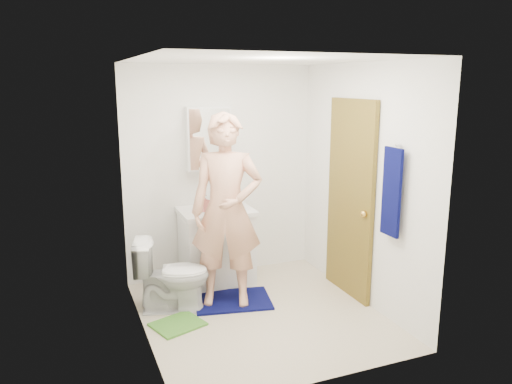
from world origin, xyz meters
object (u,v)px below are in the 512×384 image
at_px(towel, 392,192).
at_px(vanity_cabinet, 217,248).
at_px(medicine_cabinet, 209,139).
at_px(toilet, 172,275).
at_px(soap_dispenser, 204,203).
at_px(man, 227,211).
at_px(toothbrush_cup, 226,200).

bearing_deg(towel, vanity_cabinet, 128.47).
bearing_deg(vanity_cabinet, medicine_cabinet, 90.00).
distance_m(medicine_cabinet, toilet, 1.55).
bearing_deg(soap_dispenser, man, -81.85).
relative_size(towel, toothbrush_cup, 5.84).
relative_size(medicine_cabinet, toothbrush_cup, 5.11).
height_order(towel, toilet, towel).
relative_size(towel, soap_dispenser, 4.24).
distance_m(towel, man, 1.57).
distance_m(toothbrush_cup, man, 0.75).
height_order(towel, soap_dispenser, towel).
distance_m(soap_dispenser, man, 0.53).
bearing_deg(toothbrush_cup, toilet, -140.99).
bearing_deg(man, medicine_cabinet, 107.01).
relative_size(vanity_cabinet, man, 0.42).
distance_m(vanity_cabinet, toilet, 0.78).
bearing_deg(soap_dispenser, toothbrush_cup, 31.46).
xyz_separation_m(soap_dispenser, toothbrush_cup, (0.31, 0.19, -0.04)).
bearing_deg(man, toothbrush_cup, 93.94).
bearing_deg(medicine_cabinet, toothbrush_cup, -27.94).
distance_m(medicine_cabinet, soap_dispenser, 0.72).
distance_m(vanity_cabinet, towel, 2.08).
distance_m(toilet, man, 0.83).
relative_size(vanity_cabinet, medicine_cabinet, 1.14).
height_order(vanity_cabinet, towel, towel).
distance_m(soap_dispenser, toothbrush_cup, 0.36).
height_order(toilet, man, man).
height_order(vanity_cabinet, toothbrush_cup, toothbrush_cup).
bearing_deg(vanity_cabinet, man, -96.76).
bearing_deg(towel, soap_dispenser, 132.63).
height_order(medicine_cabinet, soap_dispenser, medicine_cabinet).
xyz_separation_m(vanity_cabinet, towel, (1.18, -1.48, 0.85)).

